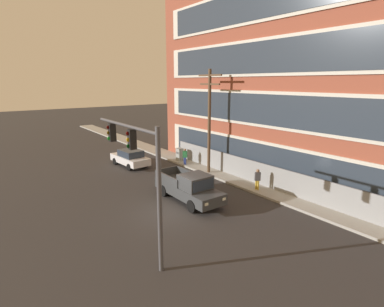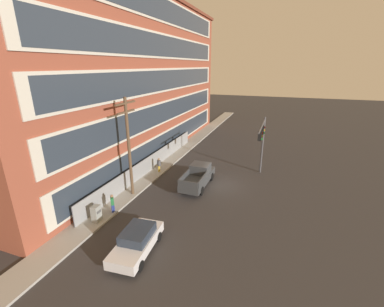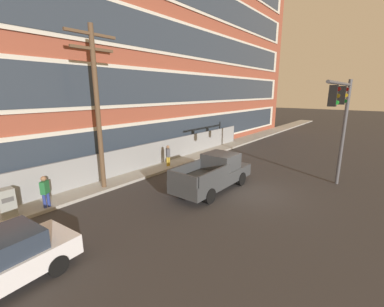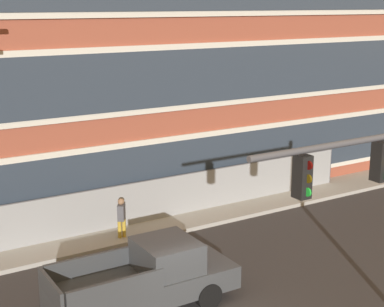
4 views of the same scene
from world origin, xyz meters
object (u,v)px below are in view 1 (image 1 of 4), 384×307
Objects in this scene: electrical_cabinet at (180,155)px; pickup_truck_dark_grey at (189,188)px; traffic_signal_mast at (138,162)px; pedestrian_by_fence at (185,156)px; sedan_white at (130,158)px; pedestrian_near_cabinet at (257,179)px; utility_pole_near_corner at (209,117)px.

pickup_truck_dark_grey is at bearing -30.61° from electrical_cabinet.
pickup_truck_dark_grey is (-3.65, 5.40, -3.44)m from traffic_signal_mast.
traffic_signal_mast is 3.64× the size of pedestrian_by_fence.
pedestrian_near_cabinet is at bearing 20.48° from sedan_white.
traffic_signal_mast is 1.35× the size of sedan_white.
utility_pole_near_corner reaches higher than traffic_signal_mast.
pedestrian_by_fence is (-3.21, -0.23, -3.94)m from utility_pole_near_corner.
electrical_cabinet is (-8.60, 5.09, -0.23)m from pickup_truck_dark_grey.
sedan_white is 2.70× the size of pedestrian_near_cabinet.
sedan_white reaches higher than electrical_cabinet.
electrical_cabinet is at bearing 178.17° from utility_pole_near_corner.
pedestrian_by_fence reaches higher than electrical_cabinet.
utility_pole_near_corner is at bearing 126.28° from traffic_signal_mast.
pedestrian_near_cabinet reaches higher than sedan_white.
pickup_truck_dark_grey is at bearing 124.03° from traffic_signal_mast.
pickup_truck_dark_grey is 7.46m from utility_pole_near_corner.
pickup_truck_dark_grey is 3.31× the size of pedestrian_near_cabinet.
pedestrian_near_cabinet is 1.00× the size of pedestrian_by_fence.
traffic_signal_mast reaches higher than pedestrian_near_cabinet.
utility_pole_near_corner is 5.08m from pedestrian_by_fence.
utility_pole_near_corner is at bearing 34.33° from sedan_white.
pedestrian_near_cabinet is (-2.17, 10.40, -3.41)m from traffic_signal_mast.
utility_pole_near_corner is 6.70m from pedestrian_near_cabinet.
sedan_white is 0.52× the size of utility_pole_near_corner.
pickup_truck_dark_grey is 8.56m from pedestrian_by_fence.
traffic_signal_mast reaches higher than sedan_white.
pedestrian_near_cabinet is (10.08, -0.09, 0.26)m from electrical_cabinet.
traffic_signal_mast is at bearing -78.23° from pedestrian_near_cabinet.
sedan_white is 3.21× the size of electrical_cabinet.
utility_pole_near_corner is at bearing -179.39° from pedestrian_near_cabinet.
utility_pole_near_corner is (6.36, 4.34, 4.11)m from sedan_white.
electrical_cabinet is (-4.66, 0.15, -4.20)m from utility_pole_near_corner.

